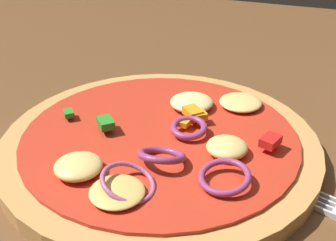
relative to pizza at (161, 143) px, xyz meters
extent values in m
cube|color=brown|center=(-0.02, 0.01, -0.03)|extent=(1.21, 1.07, 0.04)
cylinder|color=tan|center=(0.00, 0.00, 0.00)|extent=(0.27, 0.27, 0.01)
cylinder|color=red|center=(0.00, 0.00, 0.01)|extent=(0.23, 0.23, 0.00)
ellipsoid|color=#EFCC72|center=(0.05, 0.08, 0.01)|extent=(0.04, 0.04, 0.01)
ellipsoid|color=#E5BC60|center=(0.00, -0.08, 0.01)|extent=(0.04, 0.04, 0.01)
ellipsoid|color=#F4DB8E|center=(0.01, 0.06, 0.01)|extent=(0.04, 0.04, 0.01)
ellipsoid|color=#EFCC72|center=(0.06, -0.01, 0.01)|extent=(0.03, 0.03, 0.01)
ellipsoid|color=#EFCC72|center=(-0.04, -0.07, 0.01)|extent=(0.04, 0.04, 0.01)
torus|color=#93386B|center=(0.02, -0.04, 0.01)|extent=(0.04, 0.04, 0.02)
torus|color=#93386B|center=(0.02, 0.01, 0.01)|extent=(0.03, 0.03, 0.01)
torus|color=#B25984|center=(0.01, -0.08, 0.01)|extent=(0.04, 0.04, 0.02)
torus|color=#93386B|center=(0.07, -0.05, 0.01)|extent=(0.05, 0.05, 0.01)
cube|color=#2D8C28|center=(-0.09, 0.00, 0.01)|extent=(0.01, 0.01, 0.00)
cube|color=red|center=(0.09, 0.01, 0.02)|extent=(0.02, 0.02, 0.01)
cube|color=orange|center=(0.02, 0.03, 0.02)|extent=(0.02, 0.02, 0.01)
cube|color=orange|center=(0.02, 0.03, 0.02)|extent=(0.02, 0.02, 0.01)
cube|color=orange|center=(0.02, 0.02, 0.01)|extent=(0.01, 0.01, 0.00)
cube|color=#2D8C28|center=(-0.05, -0.01, 0.02)|extent=(0.02, 0.02, 0.01)
cube|color=silver|center=(0.13, -0.01, -0.01)|extent=(0.03, 0.01, 0.00)
cube|color=silver|center=(0.13, -0.02, -0.01)|extent=(0.03, 0.01, 0.00)
cube|color=silver|center=(0.13, -0.02, -0.01)|extent=(0.03, 0.01, 0.00)
cube|color=silver|center=(0.12, -0.03, -0.01)|extent=(0.03, 0.01, 0.00)
camera|label=1|loc=(0.11, -0.28, 0.20)|focal=45.26mm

